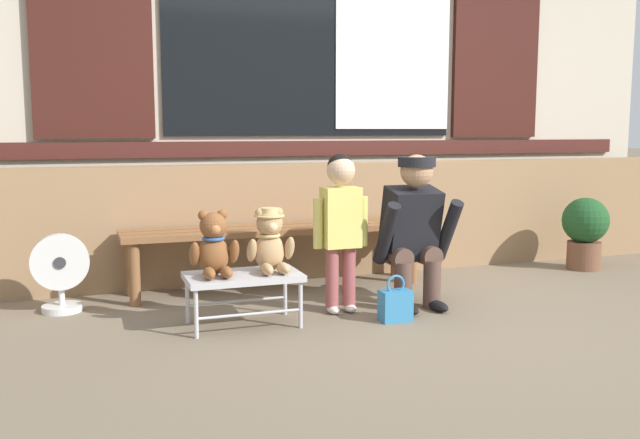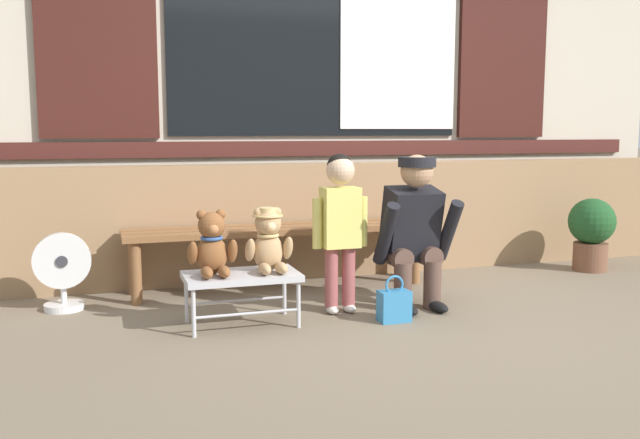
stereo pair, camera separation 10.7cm
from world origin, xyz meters
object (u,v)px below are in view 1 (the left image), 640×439
Objects in this scene: teddy_bear_plain at (214,246)px; adult_crouching at (414,230)px; floor_fan at (61,273)px; small_display_bench at (243,279)px; child_standing at (341,215)px; handbag_on_ground at (395,305)px; potted_plant at (585,229)px; wooden_bench_long at (277,236)px; teddy_bear_with_hat at (270,241)px.

adult_crouching is at bearing 3.49° from teddy_bear_plain.
teddy_bear_plain is 1.07m from floor_fan.
small_display_bench is 1.33× the size of floor_fan.
floor_fan is (-0.97, 0.65, -0.03)m from small_display_bench.
child_standing is 0.62m from handbag_on_ground.
small_display_bench is 1.13m from adult_crouching.
adult_crouching reaches higher than teddy_bear_plain.
floor_fan is at bearing 141.16° from teddy_bear_plain.
teddy_bear_plain reaches higher than handbag_on_ground.
teddy_bear_plain is at bearing -176.51° from adult_crouching.
potted_plant is (2.06, 0.85, 0.23)m from handbag_on_ground.
floor_fan reaches higher than wooden_bench_long.
teddy_bear_with_hat is (0.32, 0.00, 0.01)m from teddy_bear_plain.
floor_fan is at bearing 164.49° from adult_crouching.
child_standing is 2.00× the size of floor_fan.
potted_plant is (2.75, 0.65, -0.15)m from teddy_bear_with_hat.
adult_crouching is at bearing 4.07° from small_display_bench.
teddy_bear_with_hat is 0.76× the size of floor_fan.
teddy_bear_plain reaches higher than floor_fan.
floor_fan is at bearing 146.02° from small_display_bench.
floor_fan is at bearing 179.91° from potted_plant.
adult_crouching is 1.90m from potted_plant.
handbag_on_ground is (0.85, -0.20, -0.17)m from small_display_bench.
potted_plant is (1.81, 0.57, -0.16)m from adult_crouching.
adult_crouching reaches higher than potted_plant.
child_standing is at bearing 6.44° from teddy_bear_plain.
handbag_on_ground is 2.02m from floor_fan.
teddy_bear_with_hat is at bearing 0.13° from teddy_bear_plain.
adult_crouching reaches higher than floor_fan.
child_standing reaches higher than wooden_bench_long.
floor_fan is (-3.88, 0.01, -0.08)m from potted_plant.
potted_plant is (2.48, -0.15, -0.05)m from wooden_bench_long.
teddy_bear_with_hat is at bearing -166.78° from potted_plant.
wooden_bench_long reaches higher than small_display_bench.
small_display_bench is 0.25m from teddy_bear_plain.
adult_crouching reaches higher than wooden_bench_long.
handbag_on_ground is at bearing -51.89° from child_standing.
potted_plant is (2.29, 0.56, -0.27)m from child_standing.
teddy_bear_with_hat is 0.48m from child_standing.
handbag_on_ground is 2.24m from potted_plant.
child_standing reaches higher than teddy_bear_plain.
wooden_bench_long is 5.78× the size of teddy_bear_plain.
handbag_on_ground is at bearing -67.31° from wooden_bench_long.
potted_plant is at bearing 12.56° from small_display_bench.
teddy_bear_plain is 1.34× the size of handbag_on_ground.
small_display_bench is 1.17m from floor_fan.
floor_fan is (-1.13, 0.65, -0.23)m from teddy_bear_with_hat.
floor_fan is (-1.40, -0.14, -0.13)m from wooden_bench_long.
adult_crouching reaches higher than handbag_on_ground.
handbag_on_ground is at bearing -157.63° from potted_plant.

